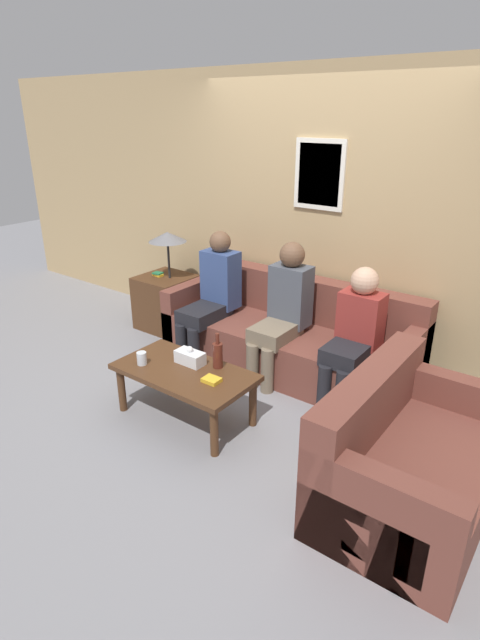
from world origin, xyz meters
TOP-DOWN VIEW (x-y plane):
  - ground_plane at (0.00, 0.00)m, footprint 16.00×16.00m
  - wall_back at (0.00, 0.95)m, footprint 9.00×0.08m
  - couch_main at (0.00, 0.50)m, footprint 2.35×0.84m
  - couch_side at (1.50, -0.58)m, footprint 0.84×1.32m
  - coffee_table at (-0.17, -0.71)m, footprint 1.07×0.57m
  - side_table_with_lamp at (-1.54, 0.48)m, footprint 0.54×0.54m
  - wine_bottle at (0.00, -0.53)m, footprint 0.08×0.08m
  - drinking_glass at (-0.50, -0.84)m, footprint 0.08×0.08m
  - book_stack at (0.10, -0.73)m, footprint 0.13×0.10m
  - tissue_box at (-0.21, -0.61)m, footprint 0.23×0.12m
  - person_left at (-0.74, 0.30)m, footprint 0.34×0.66m
  - person_middle at (0.03, 0.33)m, footprint 0.34×0.62m
  - person_right at (0.71, 0.32)m, footprint 0.34×0.58m
  - teddy_bear at (0.97, -0.72)m, footprint 0.17×0.17m

SIDE VIEW (x-z plane):
  - ground_plane at x=0.00m, z-range 0.00..0.00m
  - teddy_bear at x=0.97m, z-range -0.02..0.25m
  - couch_main at x=0.00m, z-range -0.12..0.68m
  - couch_side at x=1.50m, z-range -0.12..0.69m
  - side_table_with_lamp at x=-1.54m, z-range -0.18..0.89m
  - coffee_table at x=-0.17m, z-range 0.15..0.57m
  - book_stack at x=0.10m, z-range 0.42..0.45m
  - drinking_glass at x=-0.50m, z-range 0.42..0.52m
  - tissue_box at x=-0.21m, z-range 0.40..0.54m
  - wine_bottle at x=0.00m, z-range 0.38..0.66m
  - person_right at x=0.71m, z-range 0.05..1.15m
  - person_left at x=-0.74m, z-range 0.03..1.22m
  - person_middle at x=0.03m, z-range 0.04..1.24m
  - wall_back at x=0.00m, z-range 0.00..2.60m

